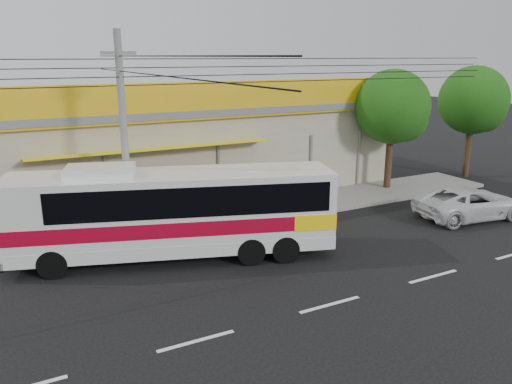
% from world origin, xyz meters
% --- Properties ---
extents(ground, '(120.00, 120.00, 0.00)m').
position_xyz_m(ground, '(0.00, 0.00, 0.00)').
color(ground, black).
rests_on(ground, ground).
extents(sidewalk, '(30.00, 3.20, 0.15)m').
position_xyz_m(sidewalk, '(0.00, 6.00, 0.07)').
color(sidewalk, slate).
rests_on(sidewalk, ground).
extents(lane_markings, '(50.00, 0.12, 0.01)m').
position_xyz_m(lane_markings, '(0.00, -2.50, 0.00)').
color(lane_markings, silver).
rests_on(lane_markings, ground).
extents(storefront_building, '(22.60, 9.20, 5.70)m').
position_xyz_m(storefront_building, '(-0.01, 11.54, 2.30)').
color(storefront_building, '#A39983').
rests_on(storefront_building, ground).
extents(coach_bus, '(11.01, 5.53, 3.34)m').
position_xyz_m(coach_bus, '(-2.60, 2.71, 1.79)').
color(coach_bus, silver).
rests_on(coach_bus, ground).
extents(motorbike_red, '(1.83, 1.31, 0.91)m').
position_xyz_m(motorbike_red, '(-7.34, 5.39, 0.61)').
color(motorbike_red, '#971D0B').
rests_on(motorbike_red, sidewalk).
extents(white_car, '(5.11, 2.91, 1.34)m').
position_xyz_m(white_car, '(9.92, 1.11, 0.67)').
color(white_car, silver).
rests_on(white_car, ground).
extents(utility_pole, '(34.00, 14.00, 7.61)m').
position_xyz_m(utility_pole, '(-3.89, 4.20, 6.28)').
color(utility_pole, '#5D5D5B').
rests_on(utility_pole, ground).
extents(tree_near, '(3.72, 3.72, 6.16)m').
position_xyz_m(tree_near, '(10.12, 6.30, 4.17)').
color(tree_near, black).
rests_on(tree_near, ground).
extents(tree_far, '(3.78, 3.78, 6.27)m').
position_xyz_m(tree_far, '(16.23, 6.51, 4.25)').
color(tree_far, black).
rests_on(tree_far, ground).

